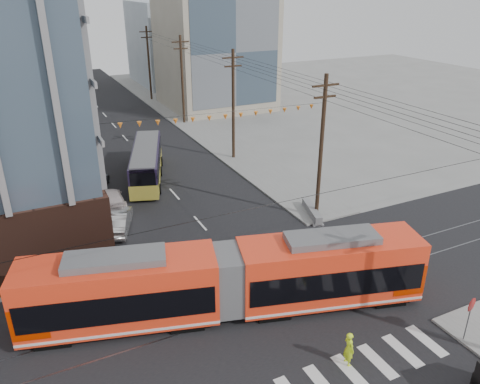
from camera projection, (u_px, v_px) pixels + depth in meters
name	position (u px, v px, depth m)	size (l,w,h in m)	color
ground	(301.00, 338.00, 23.94)	(160.00, 160.00, 0.00)	slate
bg_bldg_ne_near	(215.00, 50.00, 66.52)	(14.00, 14.00, 16.00)	gray
bg_bldg_ne_far	(181.00, 43.00, 84.15)	(16.00, 16.00, 14.00)	#8C99A5
utility_pole_far	(149.00, 64.00, 71.09)	(0.30, 0.30, 11.00)	black
streetcar	(228.00, 281.00, 24.98)	(21.43, 3.01, 4.13)	#F83718
city_bus	(147.00, 163.00, 43.01)	(2.40, 11.08, 3.14)	#1F1631
parked_car_silver	(118.00, 221.00, 34.12)	(1.64, 4.71, 1.55)	#9F9F9F
parked_car_white	(111.00, 199.00, 37.71)	(1.96, 4.82, 1.40)	silver
parked_car_grey	(95.00, 182.00, 41.30)	(1.99, 4.31, 1.20)	slate
pedestrian	(349.00, 349.00, 21.96)	(0.66, 0.43, 1.81)	#D8FF1F
stop_sign	(468.00, 322.00, 23.19)	(0.75, 0.75, 2.48)	#AE1817
jersey_barrier	(312.00, 212.00, 36.42)	(0.82, 3.66, 0.73)	slate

